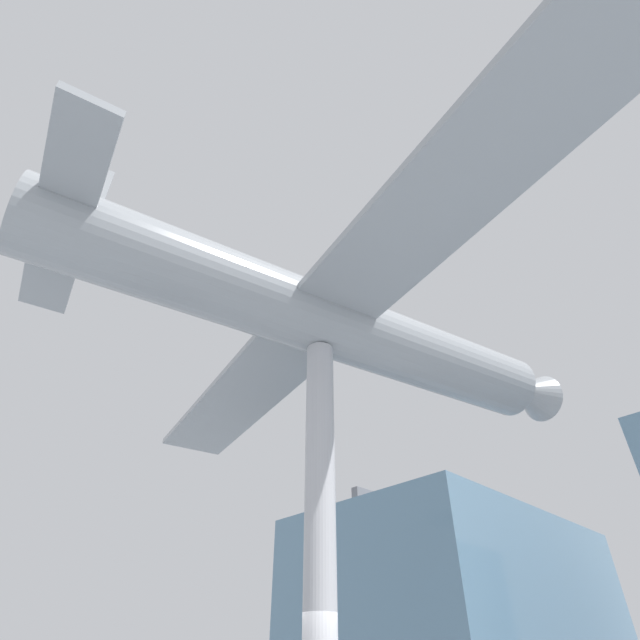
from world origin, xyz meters
The scene contains 3 objects.
glass_pavilion_left centered at (-8.26, 17.21, 4.08)m, with size 10.19×15.23×8.73m.
support_pylon_central centered at (0.00, 0.00, 3.92)m, with size 0.60×0.60×7.84m.
suspended_airplane centered at (0.06, 0.25, 8.69)m, with size 18.77×15.15×2.83m.
Camera 1 is at (7.08, -6.76, 1.52)m, focal length 28.00 mm.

